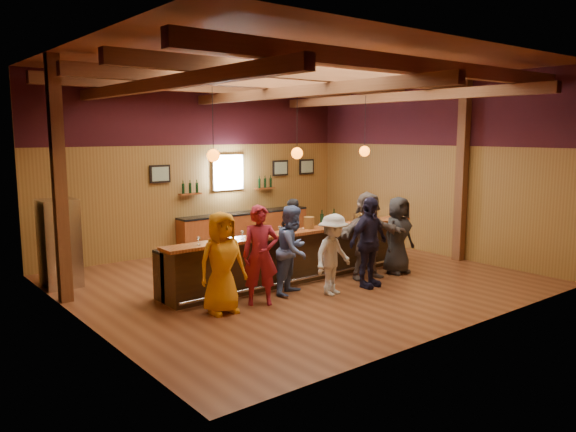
# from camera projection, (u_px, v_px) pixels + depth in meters

# --- Properties ---
(room) EXTENTS (9.04, 9.00, 4.52)m
(room) POSITION_uv_depth(u_px,v_px,m) (295.00, 128.00, 11.57)
(room) COLOR brown
(room) RESTS_ON ground
(bar_counter) EXTENTS (6.30, 1.07, 1.11)m
(bar_counter) POSITION_uv_depth(u_px,v_px,m) (293.00, 255.00, 12.05)
(bar_counter) COLOR black
(bar_counter) RESTS_ON ground
(back_bar_cabinet) EXTENTS (4.00, 0.52, 0.95)m
(back_bar_cabinet) POSITION_uv_depth(u_px,v_px,m) (245.00, 229.00, 15.55)
(back_bar_cabinet) COLOR brown
(back_bar_cabinet) RESTS_ON ground
(window) EXTENTS (0.95, 0.09, 0.95)m
(window) POSITION_uv_depth(u_px,v_px,m) (228.00, 172.00, 15.25)
(window) COLOR silver
(window) RESTS_ON room
(framed_pictures) EXTENTS (5.35, 0.05, 0.45)m
(framed_pictures) POSITION_uv_depth(u_px,v_px,m) (254.00, 169.00, 15.77)
(framed_pictures) COLOR black
(framed_pictures) RESTS_ON room
(wine_shelves) EXTENTS (3.00, 0.18, 0.30)m
(wine_shelves) POSITION_uv_depth(u_px,v_px,m) (229.00, 188.00, 15.26)
(wine_shelves) COLOR brown
(wine_shelves) RESTS_ON room
(pendant_lights) EXTENTS (4.24, 0.24, 1.37)m
(pendant_lights) POSITION_uv_depth(u_px,v_px,m) (297.00, 153.00, 11.60)
(pendant_lights) COLOR black
(pendant_lights) RESTS_ON room
(stainless_fridge) EXTENTS (0.70, 0.70, 1.80)m
(stainless_fridge) POSITION_uv_depth(u_px,v_px,m) (59.00, 243.00, 11.37)
(stainless_fridge) COLOR silver
(stainless_fridge) RESTS_ON ground
(customer_orange) EXTENTS (0.91, 0.63, 1.79)m
(customer_orange) POSITION_uv_depth(u_px,v_px,m) (222.00, 263.00, 9.71)
(customer_orange) COLOR orange
(customer_orange) RESTS_ON ground
(customer_redvest) EXTENTS (0.80, 0.72, 1.84)m
(customer_redvest) POSITION_uv_depth(u_px,v_px,m) (260.00, 255.00, 10.18)
(customer_redvest) COLOR maroon
(customer_redvest) RESTS_ON ground
(customer_denim) EXTENTS (1.05, 0.96, 1.74)m
(customer_denim) POSITION_uv_depth(u_px,v_px,m) (293.00, 250.00, 10.88)
(customer_denim) COLOR #4E639C
(customer_denim) RESTS_ON ground
(customer_white) EXTENTS (1.13, 0.81, 1.59)m
(customer_white) POSITION_uv_depth(u_px,v_px,m) (333.00, 255.00, 10.81)
(customer_white) COLOR beige
(customer_white) RESTS_ON ground
(customer_navy) EXTENTS (1.12, 0.54, 1.85)m
(customer_navy) POSITION_uv_depth(u_px,v_px,m) (369.00, 242.00, 11.35)
(customer_navy) COLOR black
(customer_navy) RESTS_ON ground
(customer_brown) EXTENTS (1.82, 0.92, 1.88)m
(customer_brown) POSITION_uv_depth(u_px,v_px,m) (368.00, 235.00, 12.02)
(customer_brown) COLOR #63554F
(customer_brown) RESTS_ON ground
(customer_dark) EXTENTS (0.85, 0.56, 1.72)m
(customer_dark) POSITION_uv_depth(u_px,v_px,m) (398.00, 235.00, 12.48)
(customer_dark) COLOR #242426
(customer_dark) RESTS_ON ground
(bartender) EXTENTS (0.60, 0.40, 1.62)m
(bartender) POSITION_uv_depth(u_px,v_px,m) (292.00, 233.00, 13.03)
(bartender) COLOR black
(bartender) RESTS_ON ground
(ice_bucket) EXTENTS (0.23, 0.23, 0.25)m
(ice_bucket) POSITION_uv_depth(u_px,v_px,m) (309.00, 223.00, 11.88)
(ice_bucket) COLOR brown
(ice_bucket) RESTS_ON bar_counter
(bottle_a) EXTENTS (0.08, 0.08, 0.35)m
(bottle_a) POSITION_uv_depth(u_px,v_px,m) (322.00, 220.00, 12.22)
(bottle_a) COLOR black
(bottle_a) RESTS_ON bar_counter
(bottle_b) EXTENTS (0.08, 0.08, 0.35)m
(bottle_b) POSITION_uv_depth(u_px,v_px,m) (334.00, 218.00, 12.40)
(bottle_b) COLOR black
(bottle_b) RESTS_ON bar_counter
(glass_a) EXTENTS (0.07, 0.07, 0.17)m
(glass_a) POSITION_uv_depth(u_px,v_px,m) (199.00, 239.00, 10.12)
(glass_a) COLOR silver
(glass_a) RESTS_ON bar_counter
(glass_b) EXTENTS (0.09, 0.09, 0.20)m
(glass_b) POSITION_uv_depth(u_px,v_px,m) (219.00, 234.00, 10.50)
(glass_b) COLOR silver
(glass_b) RESTS_ON bar_counter
(glass_c) EXTENTS (0.08, 0.08, 0.17)m
(glass_c) POSITION_uv_depth(u_px,v_px,m) (242.00, 233.00, 10.71)
(glass_c) COLOR silver
(glass_c) RESTS_ON bar_counter
(glass_d) EXTENTS (0.08, 0.08, 0.18)m
(glass_d) POSITION_uv_depth(u_px,v_px,m) (264.00, 230.00, 10.96)
(glass_d) COLOR silver
(glass_d) RESTS_ON bar_counter
(glass_e) EXTENTS (0.07, 0.07, 0.17)m
(glass_e) POSITION_uv_depth(u_px,v_px,m) (280.00, 228.00, 11.25)
(glass_e) COLOR silver
(glass_e) RESTS_ON bar_counter
(glass_f) EXTENTS (0.07, 0.07, 0.16)m
(glass_f) POSITION_uv_depth(u_px,v_px,m) (330.00, 222.00, 12.06)
(glass_f) COLOR silver
(glass_f) RESTS_ON bar_counter
(glass_g) EXTENTS (0.09, 0.09, 0.20)m
(glass_g) POSITION_uv_depth(u_px,v_px,m) (341.00, 218.00, 12.44)
(glass_g) COLOR silver
(glass_g) RESTS_ON bar_counter
(glass_h) EXTENTS (0.08, 0.08, 0.18)m
(glass_h) POSITION_uv_depth(u_px,v_px,m) (373.00, 214.00, 13.06)
(glass_h) COLOR silver
(glass_h) RESTS_ON bar_counter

